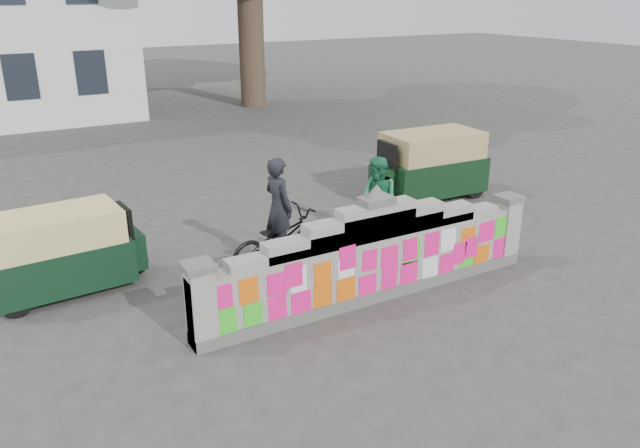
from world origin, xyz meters
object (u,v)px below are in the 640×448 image
object	(u,v)px
cyclist_rider	(279,220)
rickshaw_right	(429,164)
cyclist_bike	(279,240)
pedestrian	(378,199)
rickshaw_left	(63,251)

from	to	relation	value
cyclist_rider	rickshaw_right	bearing A→B (deg)	-79.08
cyclist_bike	rickshaw_right	bearing A→B (deg)	-79.08
cyclist_rider	cyclist_bike	bearing A→B (deg)	-162.81
rickshaw_right	cyclist_bike	bearing A→B (deg)	22.98
pedestrian	rickshaw_right	xyz separation A→B (m)	(2.68, 1.64, -0.01)
cyclist_bike	rickshaw_left	world-z (taller)	rickshaw_left
rickshaw_left	rickshaw_right	distance (m)	8.74
cyclist_rider	rickshaw_left	size ratio (longest dim) A/B	0.71
cyclist_rider	rickshaw_right	xyz separation A→B (m)	(5.08, 1.88, -0.08)
cyclist_rider	rickshaw_left	bearing A→B (deg)	65.69
pedestrian	rickshaw_right	size ratio (longest dim) A/B	0.58
cyclist_bike	pedestrian	xyz separation A→B (m)	(2.40, 0.24, 0.32)
cyclist_bike	cyclist_rider	distance (m)	0.38
pedestrian	rickshaw_right	bearing A→B (deg)	117.89
cyclist_rider	pedestrian	bearing A→B (deg)	-93.70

